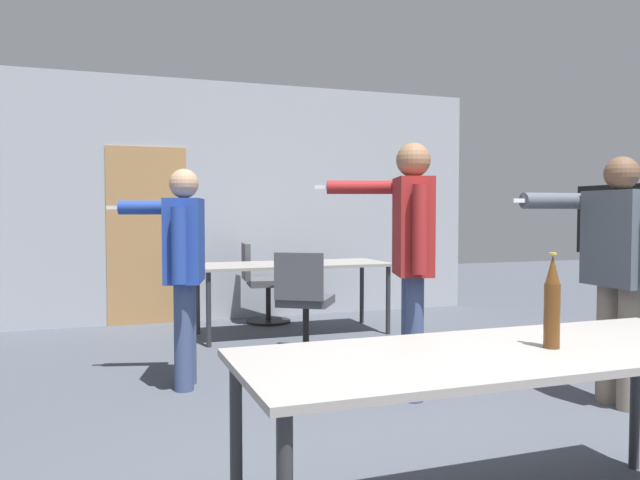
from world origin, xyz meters
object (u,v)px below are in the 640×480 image
Objects in this scene: tv_screen at (626,254)px; office_chair_far_right at (262,285)px; office_chair_near_pushed at (304,306)px; person_left_plaid at (618,258)px; person_near_casual at (183,257)px; beer_bottle at (552,303)px; person_far_watching at (411,243)px.

office_chair_far_right is at bearing -142.39° from tv_screen.
office_chair_far_right is 1.70m from office_chair_near_pushed.
person_near_casual is at bearing 63.96° from person_left_plaid.
office_chair_far_right is 0.99× the size of office_chair_near_pushed.
tv_screen is 3.88m from office_chair_far_right.
office_chair_near_pushed is 2.46× the size of beer_bottle.
office_chair_far_right is at bearing -11.95° from person_near_casual.
office_chair_near_pushed reaches higher than office_chair_far_right.
person_near_casual is 3.03m from person_left_plaid.
tv_screen is 1.20m from person_left_plaid.
tv_screen is 3.61m from person_near_casual.
person_near_casual reaches higher than office_chair_far_right.
office_chair_far_right is (-1.45, 3.84, -0.56)m from person_left_plaid.
person_left_plaid is 4.35× the size of beer_bottle.
office_chair_near_pushed is (1.17, 0.71, -0.52)m from person_near_casual.
beer_bottle reaches higher than office_chair_near_pushed.
person_near_casual is 4.22× the size of beer_bottle.
office_chair_far_right is at bearing 22.29° from person_far_watching.
person_left_plaid is 1.77× the size of office_chair_near_pushed.
person_far_watching is (-2.10, -0.17, 0.14)m from tv_screen.
office_chair_far_right is at bearing 120.98° from office_chair_near_pushed.
person_far_watching is at bearing -47.03° from office_chair_near_pushed.
beer_bottle is (-0.34, -1.83, -0.15)m from person_far_watching.
person_far_watching is at bearing -104.15° from person_near_casual.
tv_screen is at bearing 3.03° from office_chair_near_pushed.
office_chair_near_pushed is (-2.39, 1.34, -0.50)m from tv_screen.
person_far_watching is 1.89× the size of office_chair_near_pushed.
person_left_plaid reaches higher than person_near_casual.
tv_screen is 4.00× the size of beer_bottle.
person_far_watching reaches higher than office_chair_near_pushed.
person_left_plaid is at bearing 27.41° from office_chair_far_right.
tv_screen is 3.16m from beer_bottle.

